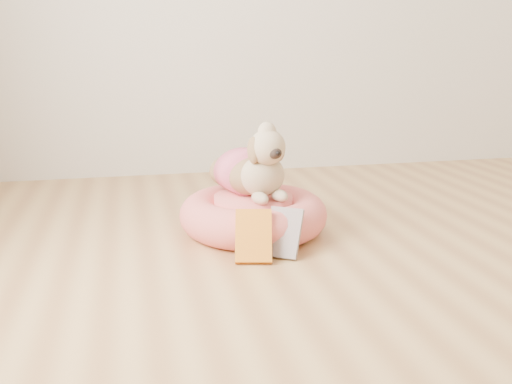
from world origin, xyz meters
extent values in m
cylinder|color=#E45F59|center=(-0.54, 1.08, 0.05)|extent=(0.43, 0.43, 0.09)
torus|color=#E45F59|center=(-0.54, 1.08, 0.08)|extent=(0.60, 0.60, 0.15)
cylinder|color=#E45F59|center=(-0.54, 1.08, 0.11)|extent=(0.32, 0.32, 0.08)
cube|color=yellow|center=(-0.61, 0.78, 0.09)|extent=(0.16, 0.16, 0.17)
cube|color=white|center=(-0.49, 0.80, 0.08)|extent=(0.17, 0.17, 0.17)
camera|label=1|loc=(-1.02, -1.09, 0.74)|focal=40.00mm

